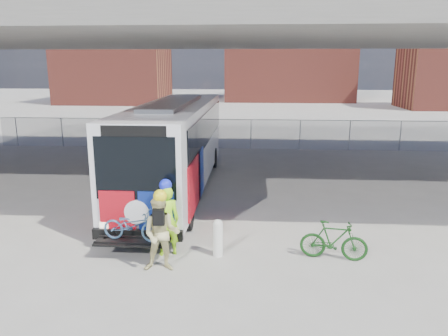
# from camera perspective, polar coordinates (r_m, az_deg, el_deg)

# --- Properties ---
(ground) EXTENTS (160.00, 160.00, 0.00)m
(ground) POSITION_cam_1_polar(r_m,az_deg,el_deg) (15.62, -0.66, -5.65)
(ground) COLOR #9E9991
(ground) RESTS_ON ground
(bus) EXTENTS (2.67, 12.95, 3.69)m
(bus) POSITION_cam_1_polar(r_m,az_deg,el_deg) (17.88, -6.40, 3.68)
(bus) COLOR silver
(bus) RESTS_ON ground
(overpass) EXTENTS (40.00, 16.00, 7.95)m
(overpass) POSITION_cam_1_polar(r_m,az_deg,el_deg) (18.82, 0.33, 17.78)
(overpass) COLOR #605E59
(overpass) RESTS_ON ground
(chainlink_fence) EXTENTS (30.00, 0.06, 30.00)m
(chainlink_fence) POSITION_cam_1_polar(r_m,az_deg,el_deg) (27.00, 1.41, 5.52)
(chainlink_fence) COLOR gray
(chainlink_fence) RESTS_ON ground
(brick_buildings) EXTENTS (54.00, 22.00, 12.00)m
(brick_buildings) POSITION_cam_1_polar(r_m,az_deg,el_deg) (62.95, 4.16, 13.57)
(brick_buildings) COLOR brown
(brick_buildings) RESTS_ON ground
(smokestack) EXTENTS (2.20, 2.20, 25.00)m
(smokestack) POSITION_cam_1_polar(r_m,az_deg,el_deg) (71.28, 15.16, 18.83)
(smokestack) COLOR brown
(smokestack) RESTS_ON ground
(bollard) EXTENTS (0.27, 0.27, 1.04)m
(bollard) POSITION_cam_1_polar(r_m,az_deg,el_deg) (11.93, -0.81, -8.93)
(bollard) COLOR white
(bollard) RESTS_ON ground
(cyclist_hivis) EXTENTS (0.83, 0.69, 2.14)m
(cyclist_hivis) POSITION_cam_1_polar(r_m,az_deg,el_deg) (11.95, -7.52, -6.58)
(cyclist_hivis) COLOR #A7FF1A
(cyclist_hivis) RESTS_ON ground
(cyclist_tan) EXTENTS (0.99, 0.80, 2.12)m
(cyclist_tan) POSITION_cam_1_polar(r_m,az_deg,el_deg) (11.08, -8.18, -8.38)
(cyclist_tan) COLOR beige
(cyclist_tan) RESTS_ON ground
(bike_parked) EXTENTS (1.83, 0.79, 1.06)m
(bike_parked) POSITION_cam_1_polar(r_m,az_deg,el_deg) (12.10, 14.14, -9.16)
(bike_parked) COLOR #154416
(bike_parked) RESTS_ON ground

